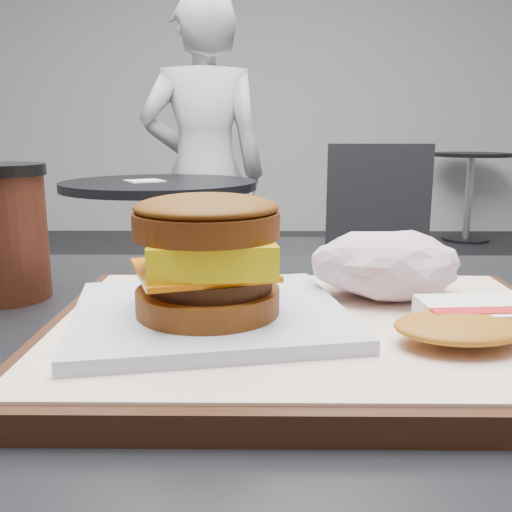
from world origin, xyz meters
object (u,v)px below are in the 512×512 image
at_px(serving_tray, 310,333).
at_px(breakfast_sandwich, 208,270).
at_px(patron, 204,174).
at_px(crumpled_wrapper, 386,264).
at_px(coffee_cup, 1,231).
at_px(hash_brown, 477,321).
at_px(neighbor_table, 161,236).
at_px(neighbor_chair, 346,239).

height_order(serving_tray, breakfast_sandwich, breakfast_sandwich).
height_order(breakfast_sandwich, patron, patron).
xyz_separation_m(crumpled_wrapper, coffee_cup, (-0.34, 0.06, 0.02)).
bearing_deg(crumpled_wrapper, serving_tray, -137.25).
bearing_deg(patron, hash_brown, 93.38).
bearing_deg(neighbor_table, breakfast_sandwich, -78.75).
distance_m(breakfast_sandwich, crumpled_wrapper, 0.16).
bearing_deg(neighbor_chair, coffee_cup, -108.66).
bearing_deg(breakfast_sandwich, neighbor_table, 101.25).
height_order(crumpled_wrapper, neighbor_table, crumpled_wrapper).
relative_size(breakfast_sandwich, neighbor_chair, 0.25).
xyz_separation_m(neighbor_table, patron, (0.12, 0.43, 0.19)).
height_order(neighbor_table, neighbor_chair, neighbor_chair).
relative_size(hash_brown, crumpled_wrapper, 1.01).
xyz_separation_m(breakfast_sandwich, hash_brown, (0.18, -0.02, -0.03)).
height_order(crumpled_wrapper, neighbor_chair, neighbor_chair).
distance_m(breakfast_sandwich, patron, 2.12).
xyz_separation_m(hash_brown, patron, (-0.39, 2.13, -0.06)).
bearing_deg(neighbor_chair, crumpled_wrapper, -97.44).
distance_m(crumpled_wrapper, neighbor_chair, 1.79).
bearing_deg(serving_tray, crumpled_wrapper, 42.75).
height_order(hash_brown, coffee_cup, coffee_cup).
height_order(coffee_cup, neighbor_chair, coffee_cup).
bearing_deg(neighbor_table, serving_tray, -76.32).
distance_m(coffee_cup, neighbor_table, 1.57).
xyz_separation_m(hash_brown, crumpled_wrapper, (-0.04, 0.09, 0.02)).
height_order(breakfast_sandwich, hash_brown, breakfast_sandwich).
relative_size(serving_tray, neighbor_chair, 0.43).
bearing_deg(patron, serving_tray, 90.65).
height_order(hash_brown, crumpled_wrapper, crumpled_wrapper).
height_order(serving_tray, patron, patron).
distance_m(serving_tray, neighbor_chair, 1.85).
xyz_separation_m(coffee_cup, neighbor_table, (-0.13, 1.54, -0.28)).
distance_m(coffee_cup, neighbor_chair, 1.81).
bearing_deg(serving_tray, patron, 97.73).
xyz_separation_m(serving_tray, neighbor_table, (-0.41, 1.66, -0.23)).
relative_size(crumpled_wrapper, patron, 0.08).
relative_size(coffee_cup, patron, 0.08).
bearing_deg(neighbor_table, neighbor_chair, 11.83).
distance_m(hash_brown, neighbor_chair, 1.87).
relative_size(breakfast_sandwich, hash_brown, 1.77).
relative_size(neighbor_table, patron, 0.50).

